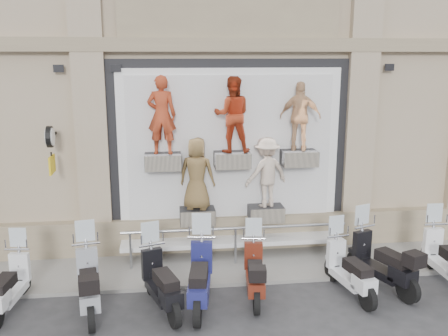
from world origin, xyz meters
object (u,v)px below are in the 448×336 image
(scooter_e, at_px, (200,266))
(scooter_i, at_px, (448,248))
(scooter_b, at_px, (8,275))
(scooter_g, at_px, (350,260))
(scooter_h, at_px, (383,251))
(clock_sign_bracket, at_px, (51,144))
(scooter_d, at_px, (161,271))
(guard_rail, at_px, (235,247))
(scooter_f, at_px, (255,263))
(scooter_c, at_px, (88,272))

(scooter_e, relative_size, scooter_i, 1.06)
(scooter_b, bearing_deg, scooter_g, 4.96)
(scooter_b, distance_m, scooter_h, 7.19)
(scooter_g, xyz_separation_m, scooter_i, (2.16, 0.24, 0.04))
(clock_sign_bracket, relative_size, scooter_d, 0.54)
(guard_rail, xyz_separation_m, scooter_f, (0.16, -1.49, 0.25))
(scooter_b, height_order, scooter_e, scooter_e)
(scooter_d, height_order, scooter_f, scooter_d)
(scooter_i, bearing_deg, scooter_d, -175.55)
(guard_rail, xyz_separation_m, scooter_i, (4.19, -1.37, 0.30))
(scooter_c, distance_m, scooter_h, 5.74)
(clock_sign_bracket, relative_size, scooter_b, 0.59)
(scooter_d, bearing_deg, guard_rail, 28.76)
(guard_rail, bearing_deg, clock_sign_bracket, 173.16)
(clock_sign_bracket, height_order, scooter_e, clock_sign_bracket)
(clock_sign_bracket, relative_size, scooter_i, 0.54)
(scooter_c, xyz_separation_m, scooter_g, (4.98, 0.05, -0.06))
(guard_rail, relative_size, scooter_d, 2.69)
(scooter_b, relative_size, scooter_h, 0.89)
(scooter_c, distance_m, scooter_i, 7.15)
(scooter_c, relative_size, scooter_g, 1.08)
(guard_rail, bearing_deg, scooter_g, -38.48)
(scooter_h, bearing_deg, scooter_f, 161.76)
(guard_rail, distance_m, clock_sign_bracket, 4.57)
(guard_rail, relative_size, scooter_i, 2.67)
(guard_rail, distance_m, scooter_i, 4.42)
(scooter_e, bearing_deg, clock_sign_bracket, 152.04)
(scooter_f, bearing_deg, scooter_d, -164.60)
(scooter_e, distance_m, scooter_g, 2.95)
(scooter_g, bearing_deg, scooter_c, 170.13)
(clock_sign_bracket, bearing_deg, scooter_d, -44.40)
(clock_sign_bracket, xyz_separation_m, scooter_h, (6.67, -1.87, -2.01))
(clock_sign_bracket, bearing_deg, scooter_i, -12.80)
(scooter_f, distance_m, scooter_g, 1.87)
(scooter_c, height_order, scooter_i, scooter_c)
(scooter_f, bearing_deg, scooter_c, -169.56)
(scooter_i, bearing_deg, guard_rail, 162.68)
(scooter_d, distance_m, scooter_i, 5.84)
(guard_rail, relative_size, scooter_c, 2.62)
(scooter_e, bearing_deg, guard_rail, 69.44)
(scooter_i, bearing_deg, clock_sign_bracket, 167.99)
(scooter_g, distance_m, scooter_i, 2.18)
(scooter_h, bearing_deg, guard_rail, 133.12)
(scooter_d, relative_size, scooter_i, 0.99)
(scooter_e, height_order, scooter_h, scooter_e)
(scooter_d, height_order, scooter_e, scooter_e)
(scooter_h, bearing_deg, scooter_g, 175.18)
(scooter_d, xyz_separation_m, scooter_i, (5.83, 0.37, 0.01))
(scooter_c, relative_size, scooter_h, 0.99)
(scooter_e, height_order, scooter_i, scooter_e)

